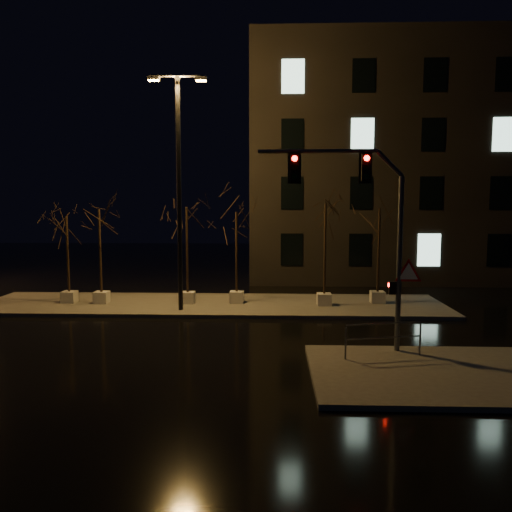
{
  "coord_description": "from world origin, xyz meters",
  "views": [
    {
      "loc": [
        2.94,
        -17.32,
        4.82
      ],
      "look_at": [
        2.24,
        2.32,
        2.8
      ],
      "focal_mm": 35.0,
      "sensor_mm": 36.0,
      "label": 1
    }
  ],
  "objects": [
    {
      "name": "ground",
      "position": [
        0.0,
        0.0,
        0.0
      ],
      "size": [
        90.0,
        90.0,
        0.0
      ],
      "primitive_type": "plane",
      "color": "black",
      "rests_on": "ground"
    },
    {
      "name": "median",
      "position": [
        0.0,
        6.0,
        0.07
      ],
      "size": [
        22.0,
        5.0,
        0.15
      ],
      "primitive_type": "cube",
      "color": "#4E4C46",
      "rests_on": "ground"
    },
    {
      "name": "sidewalk_corner",
      "position": [
        7.5,
        -3.5,
        0.07
      ],
      "size": [
        7.0,
        5.0,
        0.15
      ],
      "primitive_type": "cube",
      "color": "#4E4C46",
      "rests_on": "ground"
    },
    {
      "name": "building",
      "position": [
        14.0,
        18.0,
        7.5
      ],
      "size": [
        25.0,
        12.0,
        15.0
      ],
      "primitive_type": "cube",
      "color": "black",
      "rests_on": "ground"
    },
    {
      "name": "tree_0",
      "position": [
        -6.85,
        5.9,
        3.38
      ],
      "size": [
        1.8,
        1.8,
        4.26
      ],
      "color": "#B9B6AC",
      "rests_on": "median"
    },
    {
      "name": "tree_1",
      "position": [
        -5.27,
        5.86,
        3.63
      ],
      "size": [
        1.8,
        1.8,
        4.59
      ],
      "color": "#B9B6AC",
      "rests_on": "median"
    },
    {
      "name": "tree_2",
      "position": [
        -1.15,
        5.94,
        3.72
      ],
      "size": [
        1.8,
        1.8,
        4.7
      ],
      "color": "#B9B6AC",
      "rests_on": "median"
    },
    {
      "name": "tree_3",
      "position": [
        1.17,
        6.18,
        3.53
      ],
      "size": [
        1.8,
        1.8,
        4.46
      ],
      "color": "#B9B6AC",
      "rests_on": "median"
    },
    {
      "name": "tree_4",
      "position": [
        5.3,
        5.73,
        3.82
      ],
      "size": [
        1.8,
        1.8,
        4.84
      ],
      "color": "#B9B6AC",
      "rests_on": "median"
    },
    {
      "name": "tree_5",
      "position": [
        7.91,
        6.4,
        3.66
      ],
      "size": [
        1.8,
        1.8,
        4.63
      ],
      "color": "#B9B6AC",
      "rests_on": "median"
    },
    {
      "name": "traffic_signal_mast",
      "position": [
        5.88,
        -1.49,
        4.35
      ],
      "size": [
        5.24,
        0.25,
        6.4
      ],
      "rotation": [
        0.0,
        0.0,
        -0.02
      ],
      "color": "#52555A",
      "rests_on": "sidewalk_corner"
    },
    {
      "name": "streetlight_main",
      "position": [
        -1.21,
        4.48,
        6.03
      ],
      "size": [
        2.55,
        0.43,
        10.2
      ],
      "rotation": [
        0.0,
        0.0,
        0.06
      ],
      "color": "black",
      "rests_on": "median"
    },
    {
      "name": "guard_rail_a",
      "position": [
        6.32,
        -2.24,
        0.85
      ],
      "size": [
        2.44,
        0.57,
        1.07
      ],
      "rotation": [
        0.0,
        0.0,
        0.21
      ],
      "color": "#52555A",
      "rests_on": "sidewalk_corner"
    }
  ]
}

